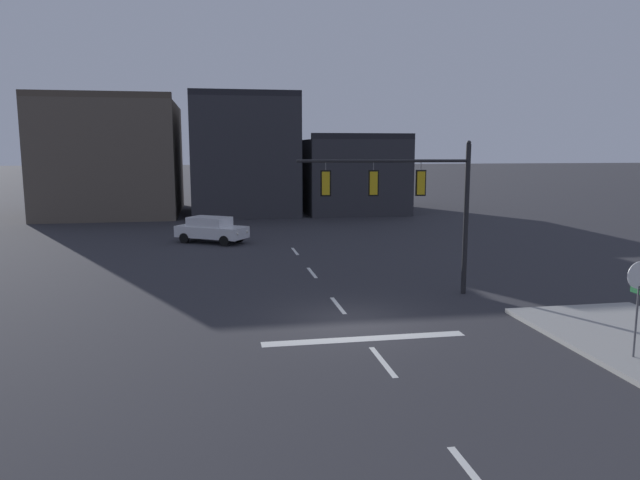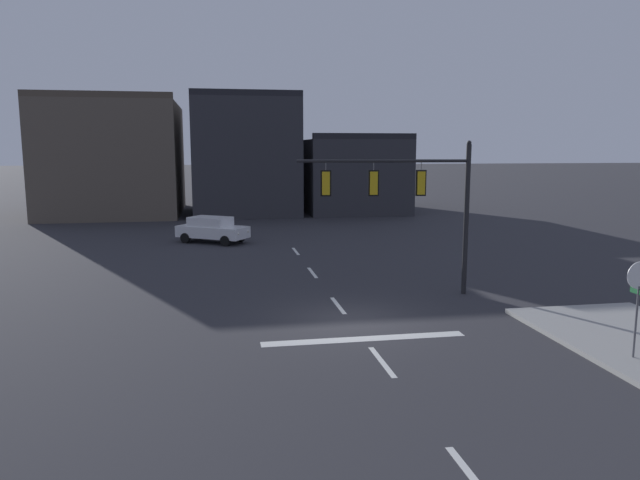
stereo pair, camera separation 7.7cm
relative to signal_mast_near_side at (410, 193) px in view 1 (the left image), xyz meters
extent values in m
plane|color=#2B2B30|center=(-3.15, -3.21, -4.08)|extent=(400.00, 400.00, 0.00)
cube|color=silver|center=(-3.15, -5.21, -4.08)|extent=(6.40, 0.50, 0.01)
cube|color=silver|center=(-3.15, -13.21, -4.08)|extent=(0.16, 2.40, 0.01)
cube|color=silver|center=(-3.15, -7.21, -4.08)|extent=(0.16, 2.40, 0.01)
cube|color=silver|center=(-3.15, -1.21, -4.08)|extent=(0.16, 2.40, 0.01)
cube|color=silver|center=(-3.15, 4.79, -4.08)|extent=(0.16, 2.40, 0.01)
cube|color=silver|center=(-3.15, 10.79, -4.08)|extent=(0.16, 2.40, 0.01)
cylinder|color=black|center=(2.25, -0.28, -1.08)|extent=(0.20, 0.20, 6.00)
cylinder|color=black|center=(-1.09, 0.12, 1.27)|extent=(6.70, 0.92, 0.12)
sphere|color=black|center=(2.25, -0.28, 1.97)|extent=(0.18, 0.18, 0.18)
cylinder|color=#56565B|center=(0.39, -0.06, 1.03)|extent=(0.03, 0.03, 0.35)
cube|color=gold|center=(0.39, -0.06, 0.41)|extent=(0.33, 0.27, 0.90)
sphere|color=red|center=(0.41, 0.07, 0.69)|extent=(0.20, 0.20, 0.20)
sphere|color=#2D2314|center=(0.41, 0.07, 0.41)|extent=(0.20, 0.20, 0.20)
sphere|color=black|center=(0.41, 0.07, 0.13)|extent=(0.20, 0.20, 0.20)
cube|color=black|center=(0.39, -0.08, 0.41)|extent=(0.42, 0.08, 1.02)
cylinder|color=#56565B|center=(-1.47, 0.16, 1.03)|extent=(0.03, 0.03, 0.35)
cube|color=gold|center=(-1.47, 0.16, 0.41)|extent=(0.33, 0.27, 0.90)
sphere|color=red|center=(-1.45, 0.29, 0.69)|extent=(0.20, 0.20, 0.20)
sphere|color=#2D2314|center=(-1.45, 0.29, 0.41)|extent=(0.20, 0.20, 0.20)
sphere|color=black|center=(-1.45, 0.29, 0.13)|extent=(0.20, 0.20, 0.20)
cube|color=black|center=(-1.47, 0.14, 0.41)|extent=(0.42, 0.08, 1.02)
cylinder|color=#56565B|center=(-3.32, 0.38, 1.03)|extent=(0.03, 0.03, 0.35)
cube|color=gold|center=(-3.32, 0.38, 0.41)|extent=(0.33, 0.27, 0.90)
sphere|color=red|center=(-3.31, 0.51, 0.69)|extent=(0.20, 0.20, 0.20)
sphere|color=#2D2314|center=(-3.31, 0.51, 0.41)|extent=(0.20, 0.20, 0.20)
sphere|color=black|center=(-3.31, 0.51, 0.13)|extent=(0.20, 0.20, 0.20)
cube|color=black|center=(-3.33, 0.36, 0.41)|extent=(0.42, 0.08, 1.02)
cylinder|color=#56565B|center=(3.65, -8.45, -3.01)|extent=(0.06, 0.06, 2.15)
cylinder|color=white|center=(3.65, -8.45, -1.63)|extent=(0.76, 0.03, 0.76)
cylinder|color=#B21414|center=(3.65, -8.43, -1.63)|extent=(0.68, 0.03, 0.68)
cube|color=#19592D|center=(3.65, -8.45, -2.08)|extent=(0.02, 0.64, 0.16)
cube|color=silver|center=(-7.83, 14.80, -3.38)|extent=(4.66, 3.93, 0.70)
cube|color=silver|center=(-7.96, 14.89, -2.75)|extent=(2.94, 2.69, 0.56)
cube|color=#2D3842|center=(-7.32, 14.47, -2.77)|extent=(1.04, 1.41, 0.47)
cube|color=#2D3842|center=(-8.93, 15.53, -2.77)|extent=(1.02, 1.39, 0.46)
cylinder|color=black|center=(-6.15, 14.72, -3.76)|extent=(0.66, 0.54, 0.64)
cylinder|color=black|center=(-7.09, 13.30, -3.76)|extent=(0.66, 0.54, 0.64)
cylinder|color=black|center=(-8.57, 16.31, -3.76)|extent=(0.66, 0.54, 0.64)
cylinder|color=black|center=(-9.51, 14.89, -3.76)|extent=(0.66, 0.54, 0.64)
sphere|color=silver|center=(-5.69, 14.09, -3.33)|extent=(0.16, 0.16, 0.16)
sphere|color=silver|center=(-6.33, 13.12, -3.33)|extent=(0.16, 0.16, 0.16)
cube|color=maroon|center=(-9.65, 16.01, -3.30)|extent=(0.79, 1.16, 0.12)
cube|color=brown|center=(-16.41, 33.45, 0.78)|extent=(11.35, 13.78, 9.73)
cube|color=#493F35|center=(-16.41, 26.86, 5.90)|extent=(11.35, 0.60, 0.50)
cube|color=#2D2D33|center=(-4.92, 31.85, 0.94)|extent=(9.13, 10.57, 10.04)
cube|color=black|center=(-4.92, 26.86, 6.21)|extent=(9.13, 0.60, 0.50)
cube|color=#2D2D33|center=(4.94, 33.53, -0.78)|extent=(8.92, 13.94, 6.61)
cube|color=black|center=(4.94, 26.86, 2.78)|extent=(8.92, 0.60, 0.50)
camera|label=1|loc=(-7.60, -22.25, 1.75)|focal=33.13mm
camera|label=2|loc=(-7.53, -22.26, 1.75)|focal=33.13mm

